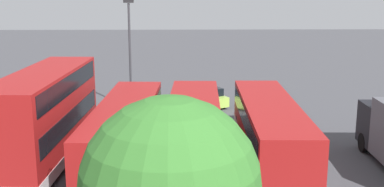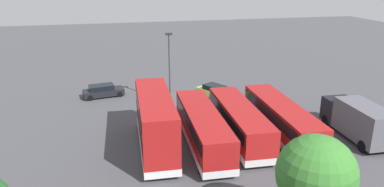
{
  "view_description": "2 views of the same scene",
  "coord_description": "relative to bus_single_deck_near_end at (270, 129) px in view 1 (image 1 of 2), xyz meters",
  "views": [
    {
      "loc": [
        -1.02,
        32.11,
        8.33
      ],
      "look_at": [
        -1.7,
        2.43,
        1.78
      ],
      "focal_mm": 43.83,
      "sensor_mm": 36.0,
      "label": 1
    },
    {
      "loc": [
        8.89,
        36.51,
        13.65
      ],
      "look_at": [
        0.66,
        1.84,
        1.75
      ],
      "focal_mm": 33.93,
      "sensor_mm": 36.0,
      "label": 2
    }
  ],
  "objects": [
    {
      "name": "ground_plane",
      "position": [
        5.38,
        -9.95,
        -1.62
      ],
      "size": [
        140.0,
        140.0,
        0.0
      ],
      "primitive_type": "plane",
      "color": "#47474C"
    },
    {
      "name": "bus_single_deck_near_end",
      "position": [
        0.0,
        0.0,
        0.0
      ],
      "size": [
        2.98,
        11.8,
        2.95
      ],
      "color": "#A51919",
      "rests_on": "ground"
    },
    {
      "name": "bus_single_deck_second",
      "position": [
        3.76,
        -0.32,
        -0.0
      ],
      "size": [
        3.07,
        11.2,
        2.95
      ],
      "color": "#A51919",
      "rests_on": "ground"
    },
    {
      "name": "bus_single_deck_third",
      "position": [
        7.11,
        0.19,
        -0.0
      ],
      "size": [
        3.07,
        11.81,
        2.95
      ],
      "color": "#A51919",
      "rests_on": "ground"
    },
    {
      "name": "bus_double_decker_fourth",
      "position": [
        10.96,
        -0.0,
        0.82
      ],
      "size": [
        3.05,
        10.43,
        4.55
      ],
      "color": "#A51919",
      "rests_on": "ground"
    },
    {
      "name": "car_hatchback_silver",
      "position": [
        2.67,
        -11.47,
        -0.92
      ],
      "size": [
        3.53,
        4.36,
        1.43
      ],
      "color": "#A5D14C",
      "rests_on": "ground"
    },
    {
      "name": "car_small_green",
      "position": [
        15.09,
        -14.43,
        -0.92
      ],
      "size": [
        4.76,
        2.52,
        1.43
      ],
      "color": "black",
      "rests_on": "ground"
    },
    {
      "name": "lamp_post_tall",
      "position": [
        7.95,
        -10.48,
        2.92
      ],
      "size": [
        0.7,
        0.3,
        7.74
      ],
      "color": "#38383D",
      "rests_on": "ground"
    },
    {
      "name": "waste_bin_yellow",
      "position": [
        10.26,
        -7.64,
        -1.15
      ],
      "size": [
        0.6,
        0.6,
        0.95
      ],
      "primitive_type": "cylinder",
      "color": "#333338",
      "rests_on": "ground"
    },
    {
      "name": "tree_midleft",
      "position": [
        4.61,
        12.6,
        2.51
      ],
      "size": [
        4.02,
        4.02,
        6.16
      ],
      "color": "#4C3823",
      "rests_on": "ground"
    }
  ]
}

